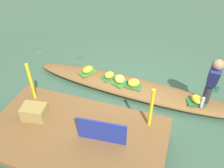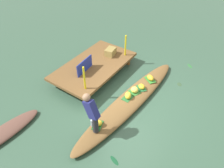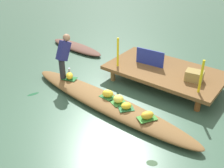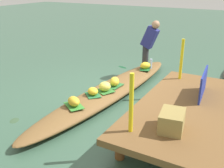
{
  "view_description": "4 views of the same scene",
  "coord_description": "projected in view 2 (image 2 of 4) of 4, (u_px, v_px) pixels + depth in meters",
  "views": [
    {
      "loc": [
        -0.86,
        4.29,
        3.74
      ],
      "look_at": [
        0.43,
        0.32,
        0.37
      ],
      "focal_mm": 37.74,
      "sensor_mm": 36.0,
      "label": 1
    },
    {
      "loc": [
        -4.28,
        -2.25,
        4.94
      ],
      "look_at": [
        -0.06,
        0.66,
        0.56
      ],
      "focal_mm": 33.87,
      "sensor_mm": 36.0,
      "label": 2
    },
    {
      "loc": [
        3.46,
        -4.42,
        3.88
      ],
      "look_at": [
        -0.09,
        0.36,
        0.46
      ],
      "focal_mm": 43.61,
      "sensor_mm": 36.0,
      "label": 3
    },
    {
      "loc": [
        4.7,
        2.66,
        2.38
      ],
      "look_at": [
        0.46,
        0.28,
        0.48
      ],
      "focal_mm": 42.87,
      "sensor_mm": 36.0,
      "label": 4
    }
  ],
  "objects": [
    {
      "name": "canal_water",
      "position": [
        130.0,
        104.0,
        6.86
      ],
      "size": [
        40.0,
        40.0,
        0.0
      ],
      "primitive_type": "plane",
      "color": "#365743",
      "rests_on": "ground"
    },
    {
      "name": "dock_platform",
      "position": [
        94.0,
        66.0,
        7.82
      ],
      "size": [
        3.2,
        1.8,
        0.44
      ],
      "color": "brown",
      "rests_on": "ground"
    },
    {
      "name": "vendor_boat",
      "position": [
        130.0,
        101.0,
        6.78
      ],
      "size": [
        5.19,
        1.14,
        0.24
      ],
      "primitive_type": "ellipsoid",
      "rotation": [
        0.0,
        0.0,
        -0.07
      ],
      "color": "brown",
      "rests_on": "ground"
    },
    {
      "name": "moored_boat",
      "position": [
        0.0,
        135.0,
        5.82
      ],
      "size": [
        2.45,
        0.79,
        0.17
      ],
      "primitive_type": "ellipsoid",
      "rotation": [
        0.0,
        0.0,
        -0.08
      ],
      "color": "brown",
      "rests_on": "ground"
    },
    {
      "name": "leaf_mat_0",
      "position": [
        128.0,
        98.0,
        6.73
      ],
      "size": [
        0.41,
        0.29,
        0.01
      ],
      "primitive_type": "cube",
      "rotation": [
        0.0,
        0.0,
        3.06
      ],
      "color": "#2A6B33",
      "rests_on": "vendor_boat"
    },
    {
      "name": "banana_bunch_0",
      "position": [
        128.0,
        95.0,
        6.66
      ],
      "size": [
        0.34,
        0.3,
        0.19
      ],
      "primitive_type": "ellipsoid",
      "rotation": [
        0.0,
        0.0,
        3.61
      ],
      "color": "yellow",
      "rests_on": "vendor_boat"
    },
    {
      "name": "leaf_mat_1",
      "position": [
        150.0,
        80.0,
        7.42
      ],
      "size": [
        0.44,
        0.49,
        0.01
      ],
      "primitive_type": "cube",
      "rotation": [
        0.0,
        0.0,
        1.01
      ],
      "color": "#36832F",
      "rests_on": "vendor_boat"
    },
    {
      "name": "banana_bunch_1",
      "position": [
        150.0,
        78.0,
        7.36
      ],
      "size": [
        0.32,
        0.36,
        0.17
      ],
      "primitive_type": "ellipsoid",
      "rotation": [
        0.0,
        0.0,
        1.03
      ],
      "color": "gold",
      "rests_on": "vendor_boat"
    },
    {
      "name": "leaf_mat_2",
      "position": [
        98.0,
        125.0,
        5.89
      ],
      "size": [
        0.44,
        0.35,
        0.01
      ],
      "primitive_type": "cube",
      "rotation": [
        0.0,
        0.0,
        0.31
      ],
      "color": "#1D612A",
      "rests_on": "vendor_boat"
    },
    {
      "name": "banana_bunch_2",
      "position": [
        97.0,
        123.0,
        5.83
      ],
      "size": [
        0.33,
        0.32,
        0.18
      ],
      "primitive_type": "ellipsoid",
      "rotation": [
        0.0,
        0.0,
        5.52
      ],
      "color": "yellow",
      "rests_on": "vendor_boat"
    },
    {
      "name": "leaf_mat_3",
      "position": [
        141.0,
        88.0,
        7.07
      ],
      "size": [
        0.42,
        0.43,
        0.01
      ],
      "primitive_type": "cube",
      "rotation": [
        0.0,
        0.0,
        0.85
      ],
      "color": "#276C39",
      "rests_on": "vendor_boat"
    },
    {
      "name": "banana_bunch_3",
      "position": [
        142.0,
        87.0,
        7.02
      ],
      "size": [
        0.3,
        0.31,
        0.15
      ],
      "primitive_type": "ellipsoid",
      "rotation": [
        0.0,
        0.0,
        0.96
      ],
      "color": "yellow",
      "rests_on": "vendor_boat"
    },
    {
      "name": "leaf_mat_4",
      "position": [
        134.0,
        92.0,
        6.93
      ],
      "size": [
        0.42,
        0.43,
        0.01
      ],
      "primitive_type": "cube",
      "rotation": [
        0.0,
        0.0,
        1.16
      ],
      "color": "#347731",
      "rests_on": "vendor_boat"
    },
    {
      "name": "banana_bunch_4",
      "position": [
        135.0,
        90.0,
        6.87
      ],
      "size": [
        0.34,
        0.34,
        0.19
      ],
      "primitive_type": "ellipsoid",
      "rotation": [
        0.0,
        0.0,
        4.06
      ],
      "color": "#F5E253",
      "rests_on": "vendor_boat"
    },
    {
      "name": "vendor_person",
      "position": [
        92.0,
        112.0,
        5.34
      ],
      "size": [
        0.22,
        0.48,
        1.22
      ],
      "color": "#28282D",
      "rests_on": "vendor_boat"
    },
    {
      "name": "water_bottle",
      "position": [
        92.0,
        123.0,
        5.79
      ],
      "size": [
        0.06,
        0.06,
        0.25
      ],
      "primitive_type": "cylinder",
      "color": "silver",
      "rests_on": "vendor_boat"
    },
    {
      "name": "market_banner",
      "position": [
        85.0,
        66.0,
        7.31
      ],
      "size": [
        0.84,
        0.1,
        0.46
      ],
      "primitive_type": "cube",
      "rotation": [
        0.0,
        0.0,
        0.08
      ],
      "color": "navy",
      "rests_on": "dock_platform"
    },
    {
      "name": "railing_post_west",
      "position": [
        84.0,
        78.0,
        6.49
      ],
      "size": [
        0.06,
        0.06,
        0.84
      ],
      "primitive_type": "cylinder",
      "color": "yellow",
      "rests_on": "dock_platform"
    },
    {
      "name": "railing_post_east",
      "position": [
        125.0,
        45.0,
        8.0
      ],
      "size": [
        0.06,
        0.06,
        0.84
      ],
      "primitive_type": "cylinder",
      "color": "yellow",
      "rests_on": "dock_platform"
    },
    {
      "name": "produce_crate",
      "position": [
        110.0,
        52.0,
        8.19
      ],
      "size": [
        0.48,
        0.38,
        0.27
      ],
      "primitive_type": "cube",
      "rotation": [
        0.0,
        0.0,
        0.16
      ],
      "color": "olive",
      "rests_on": "dock_platform"
    },
    {
      "name": "drifting_plant_0",
      "position": [
        114.0,
        160.0,
        5.33
      ],
      "size": [
        0.21,
        0.34,
        0.01
      ],
      "primitive_type": "ellipsoid",
      "rotation": [
        0.0,
        0.0,
        1.23
      ],
      "color": "#144928",
      "rests_on": "ground"
    },
    {
      "name": "drifting_plant_1",
      "position": [
        179.0,
        84.0,
        7.59
      ],
      "size": [
        0.27,
        0.24,
        0.01
      ],
      "primitive_type": "ellipsoid",
      "rotation": [
        0.0,
        0.0,
        0.5
      ],
      "color": "#334F33",
      "rests_on": "ground"
    },
    {
      "name": "drifting_plant_2",
      "position": [
        190.0,
        66.0,
        8.45
      ],
      "size": [
        0.29,
        0.3,
        0.01
      ],
      "primitive_type": "ellipsoid",
      "rotation": [
        0.0,
        0.0,
        0.81
      ],
      "color": "#2E6D35",
      "rests_on": "ground"
    }
  ]
}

